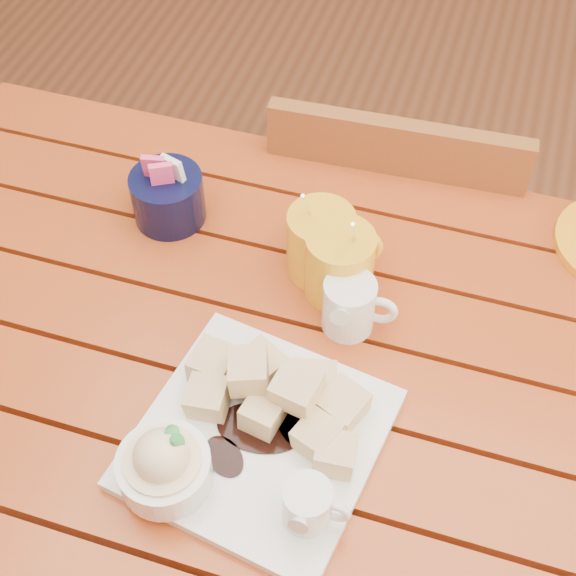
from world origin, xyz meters
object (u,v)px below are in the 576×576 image
(table, at_px, (264,396))
(chair_far, at_px, (388,243))
(coffee_mug_left, at_px, (337,262))
(coffee_mug_right, at_px, (323,243))
(dessert_plate, at_px, (241,438))

(table, bearing_deg, chair_far, 80.50)
(coffee_mug_left, relative_size, coffee_mug_right, 1.01)
(table, relative_size, coffee_mug_left, 7.86)
(table, xyz_separation_m, chair_far, (0.08, 0.49, -0.17))
(dessert_plate, bearing_deg, chair_far, 84.64)
(table, relative_size, chair_far, 1.43)
(dessert_plate, height_order, chair_far, dessert_plate)
(coffee_mug_right, distance_m, chair_far, 0.47)
(coffee_mug_left, bearing_deg, coffee_mug_right, 155.47)
(dessert_plate, bearing_deg, coffee_mug_right, 87.75)
(dessert_plate, distance_m, coffee_mug_right, 0.30)
(dessert_plate, relative_size, chair_far, 0.36)
(dessert_plate, height_order, coffee_mug_right, coffee_mug_right)
(dessert_plate, bearing_deg, coffee_mug_left, 81.68)
(dessert_plate, relative_size, coffee_mug_right, 2.01)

